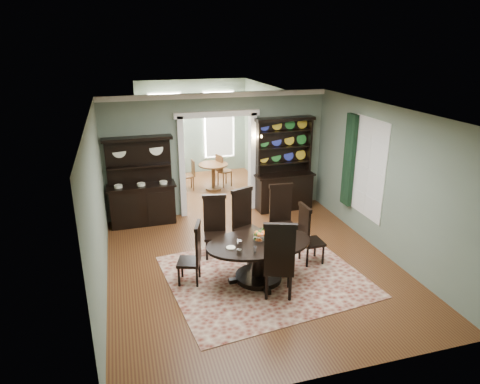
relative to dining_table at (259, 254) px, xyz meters
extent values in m
cube|color=brown|center=(0.06, 0.47, -0.53)|extent=(5.50, 6.00, 0.01)
cube|color=white|center=(0.06, 0.47, 2.47)|extent=(5.50, 6.00, 0.01)
cube|color=slate|center=(-2.69, 0.47, 0.97)|extent=(0.01, 6.00, 3.00)
cube|color=slate|center=(2.81, 0.47, 0.97)|extent=(0.01, 6.00, 3.00)
cube|color=slate|center=(0.06, -2.53, 0.97)|extent=(5.50, 0.01, 3.00)
cube|color=slate|center=(-1.77, 3.47, 0.97)|extent=(1.85, 0.01, 3.00)
cube|color=slate|center=(1.88, 3.47, 0.97)|extent=(1.85, 0.01, 3.00)
cube|color=slate|center=(0.06, 3.47, 2.22)|extent=(1.80, 0.01, 0.50)
cube|color=white|center=(0.06, 3.42, 2.41)|extent=(5.50, 0.10, 0.12)
cube|color=brown|center=(0.06, 5.22, -0.53)|extent=(3.50, 3.50, 0.01)
cube|color=white|center=(0.06, 5.22, 2.47)|extent=(3.50, 3.50, 0.01)
cube|color=slate|center=(-1.69, 5.22, 0.97)|extent=(0.01, 3.50, 3.00)
cube|color=slate|center=(1.81, 5.22, 0.97)|extent=(0.01, 3.50, 3.00)
cube|color=slate|center=(0.06, 6.97, 0.97)|extent=(3.50, 0.01, 3.00)
cube|color=white|center=(-0.79, 6.92, 1.02)|extent=(1.05, 0.06, 2.20)
cube|color=white|center=(0.91, 6.92, 1.02)|extent=(1.05, 0.06, 2.20)
cube|color=white|center=(-0.84, 3.47, 0.72)|extent=(0.14, 0.25, 2.50)
cube|color=white|center=(0.96, 3.47, 0.72)|extent=(0.14, 0.25, 2.50)
cube|color=white|center=(0.06, 3.47, 1.97)|extent=(2.08, 0.25, 0.14)
cube|color=white|center=(2.80, 1.07, 1.07)|extent=(0.02, 1.10, 2.00)
cube|color=white|center=(2.78, 1.07, 1.07)|extent=(0.01, 1.22, 2.12)
cube|color=#16331C|center=(2.71, 1.75, 1.07)|extent=(0.10, 0.35, 2.10)
cube|color=#C17633|center=(1.01, 3.39, 1.32)|extent=(0.08, 0.05, 0.18)
sphere|color=#FFD88C|center=(0.91, 3.24, 1.40)|extent=(0.07, 0.07, 0.07)
sphere|color=#FFD88C|center=(1.11, 3.24, 1.40)|extent=(0.07, 0.07, 0.07)
cube|color=maroon|center=(0.14, 0.07, -0.52)|extent=(3.77, 3.37, 0.01)
ellipsoid|color=black|center=(0.00, 0.00, 0.21)|extent=(1.96, 1.27, 0.05)
cylinder|color=black|center=(0.00, 0.00, 0.17)|extent=(1.83, 1.83, 0.03)
cylinder|color=black|center=(0.00, 0.00, -0.14)|extent=(0.24, 0.24, 0.67)
cylinder|color=black|center=(0.00, 0.00, -0.48)|extent=(0.85, 0.85, 0.10)
cylinder|color=silver|center=(0.03, 0.06, 0.25)|extent=(0.25, 0.25, 0.04)
cube|color=black|center=(-0.56, 1.10, -0.08)|extent=(0.52, 0.50, 0.06)
cube|color=black|center=(-0.53, 1.29, 0.31)|extent=(0.45, 0.13, 0.76)
cube|color=black|center=(-0.53, 1.29, 0.70)|extent=(0.49, 0.16, 0.08)
cylinder|color=black|center=(-0.77, 0.96, -0.31)|extent=(0.05, 0.05, 0.45)
cylinder|color=black|center=(-0.42, 0.89, -0.31)|extent=(0.05, 0.05, 0.45)
cylinder|color=black|center=(-0.70, 1.30, -0.31)|extent=(0.05, 0.05, 0.45)
cylinder|color=black|center=(-0.36, 1.24, -0.31)|extent=(0.05, 0.05, 0.45)
cube|color=black|center=(0.13, 1.11, -0.06)|extent=(0.60, 0.59, 0.06)
cube|color=black|center=(0.06, 1.30, 0.36)|extent=(0.46, 0.22, 0.80)
cube|color=black|center=(0.06, 1.30, 0.77)|extent=(0.51, 0.25, 0.08)
cylinder|color=black|center=(0.02, 0.87, -0.29)|extent=(0.05, 0.05, 0.47)
cylinder|color=black|center=(0.37, 1.00, -0.29)|extent=(0.05, 0.05, 0.47)
cylinder|color=black|center=(-0.11, 1.21, -0.29)|extent=(0.05, 0.05, 0.47)
cylinder|color=black|center=(0.24, 1.35, -0.29)|extent=(0.05, 0.05, 0.47)
cube|color=black|center=(0.90, 1.12, -0.05)|extent=(0.50, 0.49, 0.06)
cube|color=black|center=(0.92, 1.33, 0.36)|extent=(0.48, 0.08, 0.81)
cube|color=black|center=(0.92, 1.33, 0.77)|extent=(0.52, 0.11, 0.08)
cylinder|color=black|center=(0.71, 0.95, -0.29)|extent=(0.05, 0.05, 0.48)
cylinder|color=black|center=(1.08, 0.93, -0.29)|extent=(0.05, 0.05, 0.48)
cylinder|color=black|center=(0.73, 1.32, -0.29)|extent=(0.05, 0.05, 0.48)
cylinder|color=black|center=(1.10, 1.30, -0.29)|extent=(0.05, 0.05, 0.48)
cube|color=black|center=(-1.24, 0.26, -0.12)|extent=(0.50, 0.52, 0.05)
cube|color=black|center=(-1.07, 0.20, 0.24)|extent=(0.17, 0.41, 0.70)
cube|color=black|center=(-1.07, 0.20, 0.60)|extent=(0.20, 0.45, 0.07)
cylinder|color=black|center=(-1.34, 0.46, -0.32)|extent=(0.04, 0.04, 0.41)
cylinder|color=black|center=(-1.44, 0.15, -0.32)|extent=(0.04, 0.04, 0.41)
cylinder|color=black|center=(-1.03, 0.36, -0.32)|extent=(0.04, 0.04, 0.41)
cylinder|color=black|center=(-1.13, 0.05, -0.32)|extent=(0.04, 0.04, 0.41)
cube|color=black|center=(1.21, 0.34, -0.10)|extent=(0.43, 0.45, 0.06)
cube|color=black|center=(1.02, 0.34, 0.28)|extent=(0.06, 0.43, 0.73)
cube|color=black|center=(1.02, 0.34, 0.66)|extent=(0.08, 0.47, 0.08)
cylinder|color=black|center=(1.38, 0.18, -0.31)|extent=(0.05, 0.05, 0.43)
cylinder|color=black|center=(1.38, 0.52, -0.31)|extent=(0.05, 0.05, 0.43)
cylinder|color=black|center=(1.05, 0.17, -0.31)|extent=(0.05, 0.05, 0.43)
cylinder|color=black|center=(1.04, 0.51, -0.31)|extent=(0.05, 0.05, 0.43)
cube|color=black|center=(0.18, -0.54, -0.02)|extent=(0.64, 0.63, 0.07)
cube|color=black|center=(0.10, -0.74, 0.42)|extent=(0.50, 0.22, 0.86)
cube|color=black|center=(0.10, -0.74, 0.86)|extent=(0.55, 0.26, 0.09)
cylinder|color=black|center=(0.43, -0.42, -0.28)|extent=(0.06, 0.06, 0.51)
cylinder|color=black|center=(0.05, -0.28, -0.28)|extent=(0.06, 0.06, 0.51)
cylinder|color=black|center=(0.30, -0.79, -0.28)|extent=(0.06, 0.06, 0.51)
cylinder|color=black|center=(-0.08, -0.66, -0.28)|extent=(0.06, 0.06, 0.51)
cube|color=black|center=(-1.85, 3.19, -0.06)|extent=(1.50, 0.53, 0.93)
cube|color=black|center=(-1.85, 3.19, 0.42)|extent=(1.59, 0.58, 0.05)
cube|color=black|center=(-1.85, 3.39, 0.98)|extent=(1.49, 0.09, 1.10)
cube|color=black|center=(-1.85, 3.30, 0.87)|extent=(1.45, 0.28, 0.04)
cube|color=black|center=(-1.85, 3.28, 1.52)|extent=(1.59, 0.35, 0.07)
cube|color=black|center=(1.72, 3.16, -0.07)|extent=(1.43, 0.55, 0.91)
cube|color=black|center=(1.72, 3.16, 0.39)|extent=(1.53, 0.60, 0.04)
cube|color=black|center=(1.72, 3.37, 1.09)|extent=(1.42, 0.10, 1.38)
cube|color=black|center=(1.04, 3.26, 1.09)|extent=(0.06, 0.26, 1.42)
cube|color=black|center=(2.41, 3.26, 1.09)|extent=(0.06, 0.26, 1.42)
cube|color=black|center=(1.72, 3.24, 1.80)|extent=(1.53, 0.37, 0.08)
cube|color=black|center=(1.72, 3.26, 0.69)|extent=(1.42, 0.31, 0.03)
cube|color=black|center=(1.72, 3.26, 1.09)|extent=(1.42, 0.31, 0.03)
cube|color=black|center=(1.72, 3.26, 1.50)|extent=(1.42, 0.31, 0.03)
cylinder|color=#563618|center=(0.29, 5.09, 0.23)|extent=(0.84, 0.84, 0.04)
cylinder|color=#563618|center=(0.29, 5.09, -0.14)|extent=(0.11, 0.11, 0.74)
cylinder|color=#563618|center=(0.29, 5.09, -0.50)|extent=(0.46, 0.46, 0.06)
cylinder|color=#563618|center=(-0.43, 5.29, -0.11)|extent=(0.37, 0.37, 0.04)
cube|color=#563618|center=(-0.26, 5.30, 0.12)|extent=(0.06, 0.33, 0.46)
cylinder|color=#563618|center=(-0.57, 5.40, -0.32)|extent=(0.03, 0.03, 0.42)
cylinder|color=#563618|center=(-0.54, 5.15, -0.32)|extent=(0.03, 0.03, 0.42)
cylinder|color=#563618|center=(-0.31, 5.43, -0.32)|extent=(0.03, 0.03, 0.42)
cylinder|color=#563618|center=(-0.29, 5.17, -0.32)|extent=(0.03, 0.03, 0.42)
cylinder|color=#563618|center=(0.69, 5.34, -0.07)|extent=(0.41, 0.41, 0.04)
cube|color=#563618|center=(0.52, 5.27, 0.19)|extent=(0.16, 0.36, 0.52)
cylinder|color=#563618|center=(0.88, 5.25, -0.30)|extent=(0.04, 0.04, 0.46)
cylinder|color=#563618|center=(0.78, 5.52, -0.30)|extent=(0.04, 0.04, 0.46)
cylinder|color=#563618|center=(0.61, 5.15, -0.30)|extent=(0.04, 0.04, 0.46)
cylinder|color=#563618|center=(0.51, 5.42, -0.30)|extent=(0.04, 0.04, 0.46)
camera|label=1|loc=(-2.22, -6.52, 3.67)|focal=32.00mm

